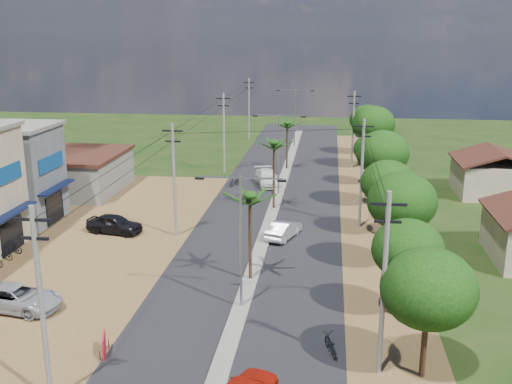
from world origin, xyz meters
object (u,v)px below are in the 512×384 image
car_silver_mid (284,230)px  moto_rider_east (330,345)px  car_parked_silver (17,298)px  car_parked_dark (114,224)px  car_white_far (267,178)px  roadside_sign (104,345)px

car_silver_mid → moto_rider_east: bearing=121.6°
car_silver_mid → car_parked_silver: 20.25m
car_parked_silver → car_parked_dark: car_parked_dark is taller
car_parked_silver → moto_rider_east: car_parked_silver is taller
car_white_far → moto_rider_east: 33.93m
car_parked_silver → car_parked_dark: (0.86, 13.76, 0.04)m
car_silver_mid → car_white_far: (-3.00, 16.34, 0.08)m
car_parked_dark → moto_rider_east: (17.23, -16.44, -0.29)m
car_parked_silver → moto_rider_east: bearing=-90.4°
car_white_far → car_parked_dark: (-10.53, -16.82, 0.00)m
car_white_far → car_parked_silver: car_white_far is taller
roadside_sign → car_silver_mid: bearing=50.2°
moto_rider_east → roadside_sign: size_ratio=1.44×
car_parked_silver → car_white_far: bearing=-12.4°
roadside_sign → moto_rider_east: bearing=-9.8°
car_white_far → moto_rider_east: (6.70, -33.26, -0.29)m
car_parked_dark → roadside_sign: car_parked_dark is taller
car_parked_dark → car_white_far: bearing=-21.7°
car_white_far → roadside_sign: size_ratio=4.17×
car_white_far → roadside_sign: (-4.56, -34.78, -0.23)m
car_white_far → car_silver_mid: bearing=-96.9°
car_parked_silver → car_silver_mid: bearing=-37.3°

